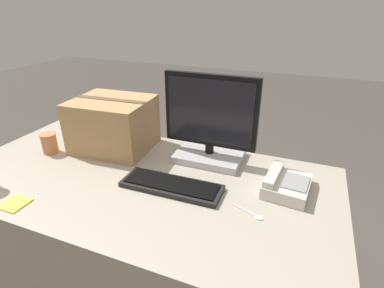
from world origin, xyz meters
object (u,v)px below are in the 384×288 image
at_px(paper_cup_left, 49,143).
at_px(cardboard_box, 113,124).
at_px(keyboard, 172,186).
at_px(desk_phone, 286,185).
at_px(monitor, 210,128).
at_px(spoon, 253,215).
at_px(sticky_note_pad, 15,204).

relative_size(paper_cup_left, cardboard_box, 0.26).
bearing_deg(cardboard_box, paper_cup_left, -147.34).
xyz_separation_m(keyboard, cardboard_box, (-0.47, 0.26, 0.13)).
distance_m(desk_phone, paper_cup_left, 1.23).
xyz_separation_m(monitor, paper_cup_left, (-0.82, -0.25, -0.12)).
distance_m(desk_phone, cardboard_box, 0.94).
height_order(paper_cup_left, spoon, paper_cup_left).
height_order(desk_phone, paper_cup_left, paper_cup_left).
bearing_deg(desk_phone, monitor, 163.93).
bearing_deg(spoon, keyboard, -166.09).
xyz_separation_m(keyboard, spoon, (0.37, -0.05, -0.01)).
distance_m(cardboard_box, sticky_note_pad, 0.62).
relative_size(monitor, keyboard, 1.04).
distance_m(spoon, cardboard_box, 0.90).
bearing_deg(monitor, sticky_note_pad, -132.65).
bearing_deg(paper_cup_left, monitor, 16.95).
xyz_separation_m(paper_cup_left, cardboard_box, (0.29, 0.19, 0.08)).
bearing_deg(monitor, spoon, -50.60).
bearing_deg(desk_phone, spoon, -108.98).
distance_m(keyboard, cardboard_box, 0.55).
bearing_deg(paper_cup_left, desk_phone, 4.26).
height_order(desk_phone, spoon, desk_phone).
bearing_deg(sticky_note_pad, paper_cup_left, 117.53).
bearing_deg(sticky_note_pad, spoon, 17.64).
bearing_deg(spoon, paper_cup_left, -164.42).
height_order(cardboard_box, sticky_note_pad, cardboard_box).
height_order(monitor, sticky_note_pad, monitor).
relative_size(monitor, desk_phone, 2.00).
relative_size(monitor, paper_cup_left, 4.29).
xyz_separation_m(paper_cup_left, sticky_note_pad, (0.21, -0.41, -0.05)).
bearing_deg(monitor, keyboard, -101.60).
bearing_deg(keyboard, cardboard_box, 150.30).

